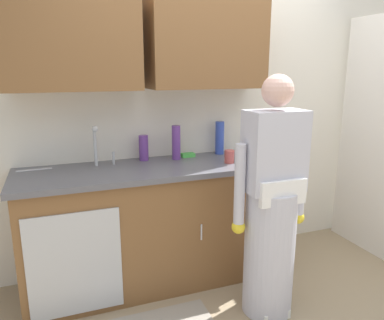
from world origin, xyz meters
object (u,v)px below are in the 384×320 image
(sink, at_px, (104,172))
(sponge, at_px, (188,155))
(bottle_soap, at_px, (176,143))
(cup_by_sink, at_px, (229,157))
(bottle_cleaner_spray, at_px, (220,138))
(bottle_water_tall, at_px, (144,148))
(person_at_sink, at_px, (271,217))
(knife_on_counter, at_px, (34,170))

(sink, distance_m, sponge, 0.73)
(sponge, bearing_deg, bottle_soap, -158.41)
(sink, xyz_separation_m, bottle_soap, (0.59, 0.14, 0.15))
(cup_by_sink, bearing_deg, bottle_cleaner_spray, 78.91)
(bottle_water_tall, bearing_deg, cup_by_sink, -27.75)
(sink, height_order, bottle_water_tall, sink)
(bottle_soap, height_order, sponge, bottle_soap)
(bottle_soap, height_order, bottle_cleaner_spray, bottle_cleaner_spray)
(bottle_water_tall, relative_size, sponge, 1.83)
(person_at_sink, bearing_deg, bottle_cleaner_spray, 89.13)
(bottle_soap, bearing_deg, sink, -166.28)
(person_at_sink, height_order, cup_by_sink, person_at_sink)
(sink, relative_size, knife_on_counter, 2.08)
(knife_on_counter, bearing_deg, person_at_sink, 147.08)
(bottle_water_tall, xyz_separation_m, bottle_cleaner_spray, (0.66, 0.01, 0.04))
(knife_on_counter, bearing_deg, cup_by_sink, 165.00)
(sink, distance_m, bottle_cleaner_spray, 1.03)
(knife_on_counter, bearing_deg, bottle_soap, 174.88)
(sink, xyz_separation_m, bottle_cleaner_spray, (1.00, 0.21, 0.15))
(sponge, bearing_deg, sink, -164.96)
(bottle_cleaner_spray, relative_size, knife_on_counter, 1.16)
(bottle_water_tall, height_order, cup_by_sink, bottle_water_tall)
(bottle_cleaner_spray, bearing_deg, cup_by_sink, -101.09)
(bottle_soap, xyz_separation_m, knife_on_counter, (-1.07, 0.04, -0.13))
(sink, relative_size, person_at_sink, 0.31)
(cup_by_sink, bearing_deg, knife_on_counter, 167.96)
(bottle_water_tall, bearing_deg, bottle_soap, -12.16)
(bottle_cleaner_spray, xyz_separation_m, cup_by_sink, (-0.06, -0.32, -0.09))
(cup_by_sink, distance_m, knife_on_counter, 1.44)
(person_at_sink, relative_size, bottle_cleaner_spray, 5.84)
(person_at_sink, height_order, knife_on_counter, person_at_sink)
(sink, height_order, cup_by_sink, sink)
(bottle_soap, relative_size, cup_by_sink, 2.72)
(bottle_water_tall, height_order, sponge, bottle_water_tall)
(person_at_sink, bearing_deg, bottle_soap, 116.26)
(bottle_water_tall, relative_size, bottle_cleaner_spray, 0.73)
(bottle_cleaner_spray, bearing_deg, person_at_sink, -90.87)
(bottle_water_tall, relative_size, knife_on_counter, 0.84)
(sink, relative_size, sponge, 4.55)
(sponge, bearing_deg, bottle_cleaner_spray, 3.03)
(person_at_sink, relative_size, sponge, 14.73)
(person_at_sink, height_order, bottle_soap, person_at_sink)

